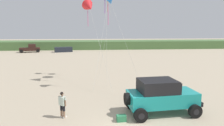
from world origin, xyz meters
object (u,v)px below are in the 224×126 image
person_watching (62,103)px  distant_pickup (30,48)px  jeep (161,96)px  distant_sedan (63,50)px  cooler_box (121,118)px  kite_yellow_diamond (110,0)px  kite_pink_ribbon (89,7)px

person_watching → distant_pickup: distant_pickup is taller
jeep → distant_sedan: (-11.61, 37.86, -0.60)m
person_watching → distant_sedan: (-5.36, 37.96, -0.34)m
cooler_box → distant_pickup: 42.42m
kite_yellow_diamond → distant_pickup: bearing=117.5°
kite_pink_ribbon → cooler_box: bearing=-78.1°
distant_pickup → person_watching: bearing=-70.9°
person_watching → kite_yellow_diamond: bearing=60.5°
cooler_box → kite_yellow_diamond: bearing=86.4°
person_watching → distant_pickup: size_ratio=0.34×
cooler_box → distant_pickup: bearing=108.9°
kite_yellow_diamond → person_watching: bearing=-119.5°
distant_pickup → kite_pink_ribbon: (14.84, -29.76, 6.66)m
distant_pickup → jeep: bearing=-62.9°
distant_pickup → kite_yellow_diamond: (16.67, -32.05, 7.01)m
person_watching → cooler_box: bearing=-13.1°
jeep → person_watching: size_ratio=2.96×
person_watching → distant_sedan: person_watching is taller
distant_sedan → jeep: bearing=-88.0°
distant_pickup → distant_sedan: bearing=-1.2°
distant_pickup → kite_pink_ribbon: 33.91m
person_watching → kite_pink_ribbon: bearing=79.1°
kite_pink_ribbon → distant_pickup: bearing=116.5°
jeep → distant_pickup: (-19.48, 38.03, -0.26)m
cooler_box → distant_sedan: 39.79m
person_watching → distant_sedan: bearing=98.0°
jeep → person_watching: jeep is taller
person_watching → kite_pink_ribbon: (1.61, 8.37, 6.67)m
distant_sedan → kite_pink_ribbon: bearing=-91.8°
jeep → person_watching: bearing=-179.1°
cooler_box → kite_pink_ribbon: bearing=97.5°
cooler_box → distant_sedan: bearing=98.5°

